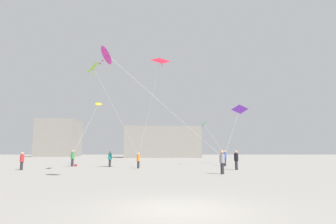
% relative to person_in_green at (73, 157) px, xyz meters
% --- Properties ---
extents(ground_plane, '(300.00, 300.00, 0.00)m').
position_rel_person_in_green_xyz_m(ground_plane, '(11.01, -23.92, -1.02)').
color(ground_plane, gray).
extents(person_in_green, '(0.41, 0.41, 1.86)m').
position_rel_person_in_green_xyz_m(person_in_green, '(0.00, 0.00, 0.00)').
color(person_in_green, '#2D2D33').
rests_on(person_in_green, ground_plane).
extents(person_in_grey, '(0.39, 0.39, 1.80)m').
position_rel_person_in_green_xyz_m(person_in_grey, '(15.03, -11.23, -0.04)').
color(person_in_grey, '#2D2D33').
rests_on(person_in_grey, ground_plane).
extents(person_in_teal, '(0.38, 0.38, 1.76)m').
position_rel_person_in_green_xyz_m(person_in_teal, '(4.54, -1.08, -0.06)').
color(person_in_teal, '#2D2D33').
rests_on(person_in_teal, ground_plane).
extents(person_in_orange, '(0.35, 0.35, 1.58)m').
position_rel_person_in_green_xyz_m(person_in_orange, '(7.98, -3.87, -0.15)').
color(person_in_orange, '#2D2D33').
rests_on(person_in_orange, ground_plane).
extents(person_in_black, '(0.39, 0.39, 1.80)m').
position_rel_person_in_green_xyz_m(person_in_black, '(17.39, -6.36, -0.04)').
color(person_in_black, '#2D2D33').
rests_on(person_in_black, ground_plane).
extents(person_in_red, '(0.36, 0.36, 1.65)m').
position_rel_person_in_green_xyz_m(person_in_red, '(-2.59, -6.36, -0.12)').
color(person_in_red, '#2D2D33').
rests_on(person_in_red, ground_plane).
extents(person_in_blue, '(0.40, 0.40, 1.83)m').
position_rel_person_in_green_xyz_m(person_in_blue, '(17.83, 0.48, -0.02)').
color(person_in_blue, '#2D2D33').
rests_on(person_in_blue, ground_plane).
extents(kite_lime_delta, '(4.54, 5.55, 8.38)m').
position_rel_person_in_green_xyz_m(kite_lime_delta, '(4.20, -8.37, 8.13)').
color(kite_lime_delta, '#8CD12D').
extents(kite_violet_delta, '(4.72, 6.90, 6.92)m').
position_rel_person_in_green_xyz_m(kite_violet_delta, '(21.56, 6.63, 6.67)').
color(kite_violet_delta, purple).
extents(kite_emerald_delta, '(2.33, 4.04, 4.43)m').
position_rel_person_in_green_xyz_m(kite_emerald_delta, '(15.90, 3.79, 4.34)').
color(kite_emerald_delta, green).
extents(kite_crimson_delta, '(3.11, 2.45, 9.86)m').
position_rel_person_in_green_xyz_m(kite_crimson_delta, '(10.22, -5.74, 9.64)').
color(kite_crimson_delta, red).
extents(kite_magenta_diamond, '(8.72, 5.02, 7.10)m').
position_rel_person_in_green_xyz_m(kite_magenta_diamond, '(6.98, -15.48, 6.76)').
color(kite_magenta_diamond, '#D12899').
extents(kite_amber_diamond, '(2.56, 3.68, 6.92)m').
position_rel_person_in_green_xyz_m(kite_amber_diamond, '(1.99, 3.14, 6.82)').
color(kite_amber_diamond, yellow).
extents(building_left_hall, '(13.04, 14.96, 12.53)m').
position_rel_person_in_green_xyz_m(building_left_hall, '(-25.99, 64.64, 5.24)').
color(building_left_hall, gray).
rests_on(building_left_hall, ground_plane).
extents(building_centre_hall, '(22.23, 14.89, 8.74)m').
position_rel_person_in_green_xyz_m(building_centre_hall, '(10.01, 49.63, 3.35)').
color(building_centre_hall, gray).
rests_on(building_centre_hall, ground_plane).
extents(handbag_beside_flyer, '(0.33, 0.17, 0.24)m').
position_rel_person_in_green_xyz_m(handbag_beside_flyer, '(0.35, 0.10, -0.90)').
color(handbag_beside_flyer, maroon).
rests_on(handbag_beside_flyer, ground_plane).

